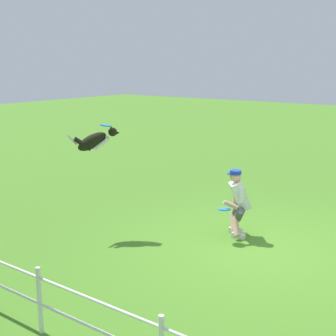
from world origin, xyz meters
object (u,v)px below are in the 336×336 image
Objects in this scene: dog at (95,141)px; frisbee_held at (224,209)px; person at (238,201)px; frisbee_flying at (106,125)px.

dog is 2.77m from frisbee_held.
dog is 3.24× the size of frisbee_held.
dog reaches higher than person.
dog is (2.35, 1.42, 1.12)m from person.
person reaches higher than frisbee_held.
dog reaches higher than frisbee_held.
person is 2.91m from frisbee_flying.
dog is at bearing 24.59° from frisbee_held.
frisbee_flying is 2.76m from frisbee_held.
frisbee_flying is 0.92× the size of frisbee_held.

